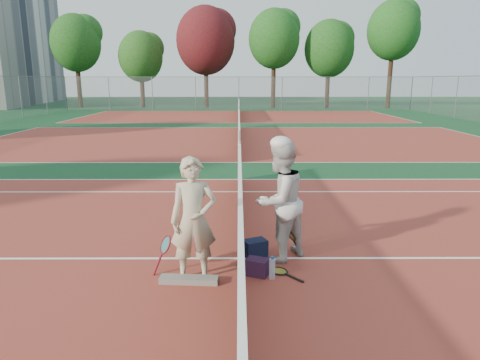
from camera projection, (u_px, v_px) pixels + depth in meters
name	position (u px, v px, depth m)	size (l,w,h in m)	color
ground	(240.00, 259.00, 6.76)	(130.00, 130.00, 0.00)	#103C1E
court_main	(240.00, 258.00, 6.76)	(23.77, 10.97, 0.01)	maroon
court_far_a	(239.00, 140.00, 19.90)	(23.77, 10.97, 0.01)	maroon
court_far_b	(239.00, 116.00, 33.04)	(23.77, 10.97, 0.01)	maroon
net_main	(240.00, 228.00, 6.64)	(0.10, 10.98, 1.02)	black
net_far_a	(239.00, 129.00, 19.78)	(0.10, 10.98, 1.02)	black
net_far_b	(239.00, 109.00, 32.92)	(0.10, 10.98, 1.02)	black
fence_back	(239.00, 93.00, 39.51)	(32.00, 0.06, 3.00)	slate
player_a	(193.00, 220.00, 5.87)	(0.64, 0.42, 1.76)	#B8AC8E
player_b	(280.00, 201.00, 6.57)	(0.91, 0.71, 1.88)	silver
racket_red	(166.00, 254.00, 6.23)	(0.29, 0.27, 0.55)	maroon
racket_black_held	(290.00, 243.00, 6.72)	(0.35, 0.27, 0.52)	black
racket_spare	(279.00, 271.00, 6.28)	(0.60, 0.27, 0.03)	black
sports_bag_navy	(255.00, 248.00, 6.81)	(0.35, 0.24, 0.28)	black
sports_bag_purple	(257.00, 267.00, 6.16)	(0.31, 0.21, 0.25)	black
net_cover_canvas	(189.00, 280.00, 5.95)	(0.82, 0.19, 0.09)	slate
water_bottle	(272.00, 269.00, 6.04)	(0.09, 0.09, 0.30)	#C9E0FF
tree_back_0	(76.00, 43.00, 41.61)	(4.80, 4.80, 8.99)	#382314
tree_back_1	(141.00, 57.00, 42.58)	(4.36, 4.36, 7.50)	#382314
tree_back_maroon	(206.00, 41.00, 41.60)	(5.72, 5.72, 9.74)	#382314
tree_back_3	(274.00, 39.00, 40.86)	(4.88, 4.88, 9.37)	#382314
tree_back_4	(329.00, 49.00, 41.58)	(4.79, 4.79, 8.45)	#382314
tree_back_5	(393.00, 30.00, 40.96)	(4.94, 4.94, 10.22)	#382314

